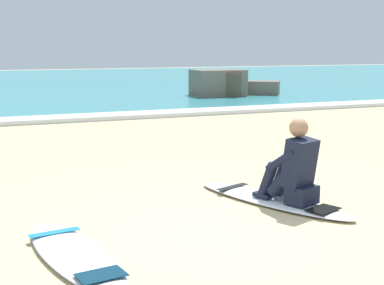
% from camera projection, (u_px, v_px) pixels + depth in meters
% --- Properties ---
extents(ground_plane, '(80.00, 80.00, 0.00)m').
position_uv_depth(ground_plane, '(223.00, 233.00, 5.43)').
color(ground_plane, '#CCB584').
extents(sea, '(80.00, 28.00, 0.10)m').
position_uv_depth(sea, '(10.00, 84.00, 26.00)').
color(sea, teal).
rests_on(sea, ground).
extents(breaking_foam, '(80.00, 0.90, 0.11)m').
position_uv_depth(breaking_foam, '(61.00, 119.00, 13.56)').
color(breaking_foam, white).
rests_on(breaking_foam, ground).
extents(surfboard_main, '(1.25, 2.25, 0.08)m').
position_uv_depth(surfboard_main, '(272.00, 199.00, 6.49)').
color(surfboard_main, silver).
rests_on(surfboard_main, ground).
extents(surfer_seated, '(0.55, 0.77, 0.95)m').
position_uv_depth(surfer_seated, '(294.00, 170.00, 6.21)').
color(surfer_seated, black).
rests_on(surfer_seated, surfboard_main).
extents(surfboard_spare_near, '(0.79, 1.98, 0.08)m').
position_uv_depth(surfboard_spare_near, '(74.00, 254.00, 4.79)').
color(surfboard_spare_near, silver).
rests_on(surfboard_spare_near, ground).
extents(rock_outcrop_distant, '(3.29, 1.64, 0.99)m').
position_uv_depth(rock_outcrop_distant, '(229.00, 85.00, 19.40)').
color(rock_outcrop_distant, '#756656').
rests_on(rock_outcrop_distant, ground).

